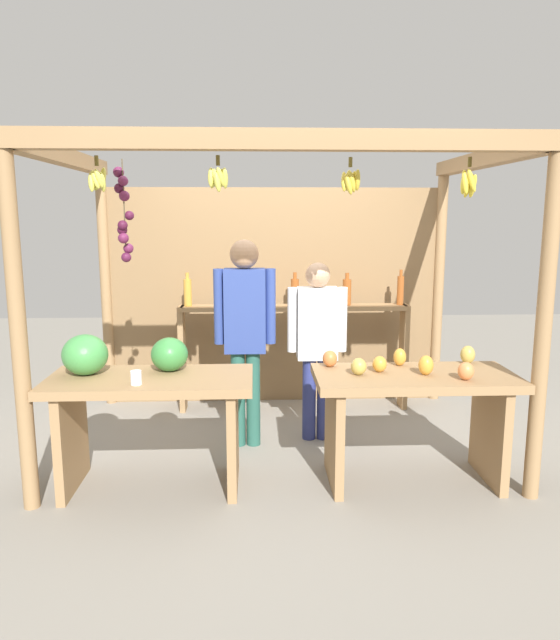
% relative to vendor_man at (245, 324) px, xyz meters
% --- Properties ---
extents(ground_plane, '(12.00, 12.00, 0.00)m').
position_rel_vendor_man_xyz_m(ground_plane, '(0.27, 0.09, -0.99)').
color(ground_plane, gray).
rests_on(ground_plane, ground).
extents(market_stall, '(3.35, 2.23, 2.32)m').
position_rel_vendor_man_xyz_m(market_stall, '(0.26, 0.57, 0.37)').
color(market_stall, '#99754C').
rests_on(market_stall, ground).
extents(fruit_counter_left, '(1.36, 0.64, 1.05)m').
position_rel_vendor_man_xyz_m(fruit_counter_left, '(-0.69, -0.68, -0.34)').
color(fruit_counter_left, '#99754C').
rests_on(fruit_counter_left, ground).
extents(fruit_counter_right, '(1.36, 0.64, 0.91)m').
position_rel_vendor_man_xyz_m(fruit_counter_right, '(1.15, -0.70, -0.41)').
color(fruit_counter_right, '#99754C').
rests_on(fruit_counter_right, ground).
extents(bottle_shelf_unit, '(2.15, 0.22, 1.33)m').
position_rel_vendor_man_xyz_m(bottle_shelf_unit, '(0.45, 0.88, -0.20)').
color(bottle_shelf_unit, '#99754C').
rests_on(bottle_shelf_unit, ground).
extents(vendor_man, '(0.48, 0.22, 1.65)m').
position_rel_vendor_man_xyz_m(vendor_man, '(0.00, 0.00, 0.00)').
color(vendor_man, '#26594C').
rests_on(vendor_man, ground).
extents(vendor_woman, '(0.48, 0.20, 1.46)m').
position_rel_vendor_man_xyz_m(vendor_woman, '(0.58, 0.11, -0.13)').
color(vendor_woman, navy).
rests_on(vendor_woman, ground).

